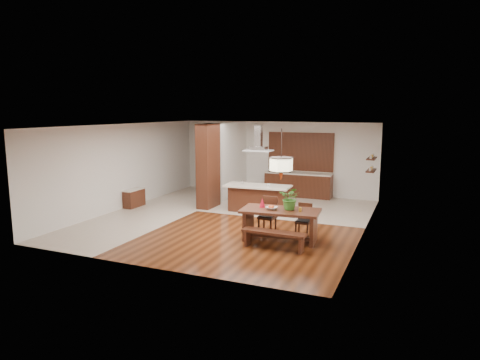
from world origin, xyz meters
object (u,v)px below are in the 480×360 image
at_px(dining_bench, 274,240).
at_px(pendant_lantern, 281,155).
at_px(kitchen_island, 258,198).
at_px(fruit_bowl, 272,208).
at_px(hallway_console, 134,198).
at_px(microwave, 279,168).
at_px(dining_chair_right, 303,220).
at_px(range_hood, 258,138).
at_px(island_cup, 269,185).
at_px(foliage_plant, 291,198).
at_px(dining_table, 280,218).
at_px(dining_chair_left, 267,215).

bearing_deg(dining_bench, pendant_lantern, 95.08).
bearing_deg(kitchen_island, fruit_bowl, -66.49).
xyz_separation_m(hallway_console, microwave, (4.03, 4.01, 0.79)).
height_order(dining_chair_right, range_hood, range_hood).
bearing_deg(island_cup, foliage_plant, -60.31).
distance_m(dining_table, dining_chair_left, 0.80).
bearing_deg(hallway_console, dining_table, -16.58).
relative_size(fruit_bowl, range_hood, 0.33).
bearing_deg(dining_chair_left, range_hood, 120.39).
distance_m(dining_chair_left, dining_chair_right, 1.00).
bearing_deg(dining_bench, range_hood, 116.11).
relative_size(dining_chair_right, range_hood, 0.97).
distance_m(hallway_console, dining_chair_right, 6.44).
bearing_deg(foliage_plant, dining_table, -161.96).
bearing_deg(fruit_bowl, dining_chair_left, 117.31).
height_order(dining_bench, microwave, microwave).
relative_size(hallway_console, foliage_plant, 1.46).
height_order(dining_chair_right, kitchen_island, kitchen_island).
relative_size(hallway_console, microwave, 1.53).
bearing_deg(foliage_plant, microwave, 110.38).
height_order(dining_chair_left, kitchen_island, dining_chair_left).
height_order(hallway_console, foliage_plant, foliage_plant).
bearing_deg(microwave, dining_chair_right, -64.73).
bearing_deg(microwave, dining_table, -71.09).
xyz_separation_m(kitchen_island, island_cup, (0.39, -0.07, 0.48)).
relative_size(pendant_lantern, fruit_bowl, 4.39).
distance_m(dining_bench, kitchen_island, 3.92).
height_order(dining_bench, island_cup, island_cup).
xyz_separation_m(foliage_plant, fruit_bowl, (-0.45, -0.17, -0.26)).
bearing_deg(dining_table, fruit_bowl, -155.33).
bearing_deg(microwave, dining_bench, -72.45).
relative_size(hallway_console, dining_chair_right, 1.01).
bearing_deg(dining_chair_left, hallway_console, 171.42).
bearing_deg(pendant_lantern, island_cup, 114.97).
relative_size(fruit_bowl, kitchen_island, 0.13).
xyz_separation_m(dining_chair_right, pendant_lantern, (-0.44, -0.65, 1.81)).
relative_size(dining_table, pendant_lantern, 1.58).
bearing_deg(range_hood, microwave, 94.09).
height_order(dining_bench, dining_chair_right, dining_chair_right).
xyz_separation_m(hallway_console, dining_chair_left, (5.35, -1.19, 0.18)).
xyz_separation_m(island_cup, microwave, (-0.60, 3.04, 0.17)).
bearing_deg(microwave, island_cup, -77.87).
relative_size(hallway_console, fruit_bowl, 2.95).
bearing_deg(range_hood, dining_bench, -63.89).
relative_size(foliage_plant, island_cup, 5.45).
bearing_deg(dining_table, foliage_plant, 18.04).
height_order(dining_chair_left, pendant_lantern, pendant_lantern).
bearing_deg(pendant_lantern, microwave, 107.99).
bearing_deg(dining_bench, foliage_plant, 77.47).
relative_size(dining_bench, microwave, 2.77).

